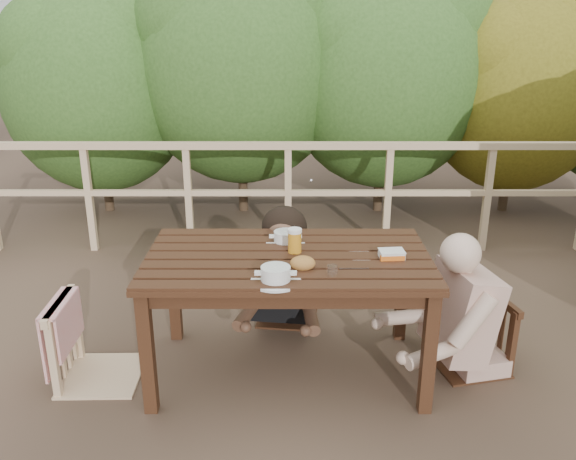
{
  "coord_description": "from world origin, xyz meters",
  "views": [
    {
      "loc": [
        0.0,
        -3.15,
        2.06
      ],
      "look_at": [
        0.0,
        0.05,
        0.9
      ],
      "focal_mm": 37.09,
      "sensor_mm": 36.0,
      "label": 1
    }
  ],
  "objects_px": {
    "diner_right": "(484,257)",
    "chair_right": "(474,304)",
    "beer_glass": "(295,242)",
    "table": "(288,316)",
    "chair_far": "(288,265)",
    "woman": "(288,229)",
    "butter_tub": "(392,255)",
    "tumbler": "(332,271)",
    "chair_left": "(95,306)",
    "soup_near": "(276,275)",
    "soup_far": "(286,238)",
    "bread_roll": "(303,263)"
  },
  "relations": [
    {
      "from": "diner_right",
      "to": "chair_right",
      "type": "bearing_deg",
      "value": 77.22
    },
    {
      "from": "chair_right",
      "to": "beer_glass",
      "type": "height_order",
      "value": "beer_glass"
    },
    {
      "from": "beer_glass",
      "to": "table",
      "type": "bearing_deg",
      "value": -130.77
    },
    {
      "from": "chair_far",
      "to": "woman",
      "type": "xyz_separation_m",
      "value": [
        0.0,
        0.02,
        0.26
      ]
    },
    {
      "from": "chair_far",
      "to": "butter_tub",
      "type": "relative_size",
      "value": 5.81
    },
    {
      "from": "tumbler",
      "to": "butter_tub",
      "type": "xyz_separation_m",
      "value": [
        0.35,
        0.23,
        -0.0
      ]
    },
    {
      "from": "chair_left",
      "to": "soup_near",
      "type": "xyz_separation_m",
      "value": [
        1.05,
        -0.27,
        0.32
      ]
    },
    {
      "from": "chair_far",
      "to": "soup_far",
      "type": "distance_m",
      "value": 0.6
    },
    {
      "from": "chair_left",
      "to": "tumbler",
      "type": "bearing_deg",
      "value": -99.58
    },
    {
      "from": "chair_far",
      "to": "tumbler",
      "type": "distance_m",
      "value": 1.05
    },
    {
      "from": "table",
      "to": "tumbler",
      "type": "height_order",
      "value": "tumbler"
    },
    {
      "from": "chair_far",
      "to": "soup_near",
      "type": "distance_m",
      "value": 1.09
    },
    {
      "from": "table",
      "to": "beer_glass",
      "type": "distance_m",
      "value": 0.46
    },
    {
      "from": "beer_glass",
      "to": "tumbler",
      "type": "relative_size",
      "value": 2.37
    },
    {
      "from": "soup_far",
      "to": "chair_far",
      "type": "bearing_deg",
      "value": 88.54
    },
    {
      "from": "woman",
      "to": "beer_glass",
      "type": "xyz_separation_m",
      "value": [
        0.04,
        -0.66,
        0.16
      ]
    },
    {
      "from": "beer_glass",
      "to": "chair_left",
      "type": "bearing_deg",
      "value": -174.43
    },
    {
      "from": "soup_far",
      "to": "tumbler",
      "type": "bearing_deg",
      "value": -62.99
    },
    {
      "from": "diner_right",
      "to": "soup_near",
      "type": "distance_m",
      "value": 1.28
    },
    {
      "from": "bread_roll",
      "to": "butter_tub",
      "type": "relative_size",
      "value": 0.98
    },
    {
      "from": "table",
      "to": "soup_far",
      "type": "xyz_separation_m",
      "value": [
        -0.02,
        0.22,
        0.42
      ]
    },
    {
      "from": "table",
      "to": "chair_left",
      "type": "height_order",
      "value": "chair_left"
    },
    {
      "from": "chair_right",
      "to": "chair_far",
      "type": "bearing_deg",
      "value": -131.56
    },
    {
      "from": "bread_roll",
      "to": "diner_right",
      "type": "bearing_deg",
      "value": 12.99
    },
    {
      "from": "chair_far",
      "to": "diner_right",
      "type": "height_order",
      "value": "diner_right"
    },
    {
      "from": "chair_far",
      "to": "tumbler",
      "type": "height_order",
      "value": "chair_far"
    },
    {
      "from": "chair_left",
      "to": "chair_far",
      "type": "relative_size",
      "value": 1.16
    },
    {
      "from": "chair_left",
      "to": "tumbler",
      "type": "distance_m",
      "value": 1.4
    },
    {
      "from": "butter_tub",
      "to": "diner_right",
      "type": "bearing_deg",
      "value": 6.05
    },
    {
      "from": "table",
      "to": "bread_roll",
      "type": "height_order",
      "value": "bread_roll"
    },
    {
      "from": "chair_far",
      "to": "diner_right",
      "type": "xyz_separation_m",
      "value": [
        1.15,
        -0.62,
        0.31
      ]
    },
    {
      "from": "beer_glass",
      "to": "butter_tub",
      "type": "distance_m",
      "value": 0.56
    },
    {
      "from": "soup_near",
      "to": "beer_glass",
      "type": "bearing_deg",
      "value": 75.02
    },
    {
      "from": "diner_right",
      "to": "table",
      "type": "bearing_deg",
      "value": 80.48
    },
    {
      "from": "chair_left",
      "to": "chair_far",
      "type": "xyz_separation_m",
      "value": [
        1.12,
        0.75,
        -0.06
      ]
    },
    {
      "from": "chair_right",
      "to": "soup_far",
      "type": "relative_size",
      "value": 3.56
    },
    {
      "from": "soup_near",
      "to": "butter_tub",
      "type": "distance_m",
      "value": 0.71
    },
    {
      "from": "chair_left",
      "to": "bread_roll",
      "type": "height_order",
      "value": "chair_left"
    },
    {
      "from": "chair_right",
      "to": "soup_near",
      "type": "xyz_separation_m",
      "value": [
        -1.18,
        -0.4,
        0.37
      ]
    },
    {
      "from": "table",
      "to": "tumbler",
      "type": "distance_m",
      "value": 0.54
    },
    {
      "from": "diner_right",
      "to": "butter_tub",
      "type": "height_order",
      "value": "diner_right"
    },
    {
      "from": "woman",
      "to": "tumbler",
      "type": "relative_size",
      "value": 20.18
    },
    {
      "from": "soup_near",
      "to": "beer_glass",
      "type": "xyz_separation_m",
      "value": [
        0.1,
        0.38,
        0.04
      ]
    },
    {
      "from": "chair_far",
      "to": "tumbler",
      "type": "xyz_separation_m",
      "value": [
        0.24,
        -0.95,
        0.37
      ]
    },
    {
      "from": "diner_right",
      "to": "tumbler",
      "type": "xyz_separation_m",
      "value": [
        -0.92,
        -0.34,
        0.06
      ]
    },
    {
      "from": "chair_left",
      "to": "soup_far",
      "type": "distance_m",
      "value": 1.18
    },
    {
      "from": "soup_near",
      "to": "woman",
      "type": "bearing_deg",
      "value": 86.68
    },
    {
      "from": "diner_right",
      "to": "soup_far",
      "type": "bearing_deg",
      "value": 69.75
    },
    {
      "from": "woman",
      "to": "table",
      "type": "bearing_deg",
      "value": 97.32
    },
    {
      "from": "chair_right",
      "to": "beer_glass",
      "type": "relative_size",
      "value": 5.37
    }
  ]
}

